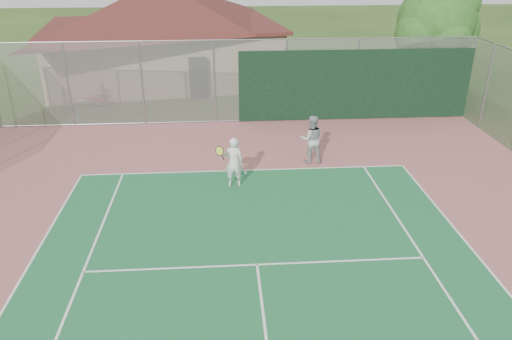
{
  "coord_description": "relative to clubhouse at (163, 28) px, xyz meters",
  "views": [
    {
      "loc": [
        -0.74,
        -3.55,
        7.1
      ],
      "look_at": [
        0.17,
        9.05,
        1.32
      ],
      "focal_mm": 35.0,
      "sensor_mm": 36.0,
      "label": 1
    }
  ],
  "objects": [
    {
      "name": "bleachers",
      "position": [
        -3.63,
        -3.92,
        -2.31
      ],
      "size": [
        3.21,
        2.47,
        1.0
      ],
      "rotation": [
        0.0,
        0.0,
        -0.38
      ],
      "color": "#9C4324",
      "rests_on": "ground"
    },
    {
      "name": "player_grey_back",
      "position": [
        6.14,
        -12.11,
        -1.99
      ],
      "size": [
        0.83,
        0.64,
        1.7
      ],
      "rotation": [
        0.0,
        0.0,
        3.14
      ],
      "color": "#A3A6A8",
      "rests_on": "ground"
    },
    {
      "name": "tree",
      "position": [
        12.93,
        -5.52,
        0.94
      ],
      "size": [
        4.12,
        3.91,
        5.75
      ],
      "color": "#341E13",
      "rests_on": "ground"
    },
    {
      "name": "player_white_front",
      "position": [
        3.37,
        -13.81,
        -2.02
      ],
      "size": [
        0.9,
        0.64,
        1.66
      ],
      "rotation": [
        0.0,
        0.0,
        3.14
      ],
      "color": "silver",
      "rests_on": "ground"
    },
    {
      "name": "clubhouse",
      "position": [
        0.0,
        0.0,
        0.0
      ],
      "size": [
        14.07,
        10.42,
        5.6
      ],
      "rotation": [
        0.0,
        0.0,
        0.14
      ],
      "color": "tan",
      "rests_on": "ground"
    },
    {
      "name": "back_fence",
      "position": [
        5.9,
        -7.59,
        -1.17
      ],
      "size": [
        20.08,
        0.11,
        3.53
      ],
      "color": "gray",
      "rests_on": "ground"
    }
  ]
}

